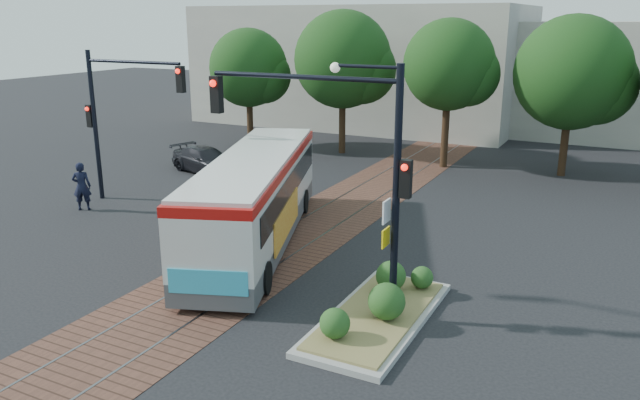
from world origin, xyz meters
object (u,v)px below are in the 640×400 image
Objects in this scene: parked_car at (206,160)px; traffic_island at (380,307)px; signal_pole_main at (348,150)px; signal_pole_left at (114,107)px; city_bus at (256,195)px; officer at (82,186)px.

traffic_island is at bearing -110.97° from parked_car.
traffic_island is 0.87× the size of signal_pole_main.
city_bus is at bearing -11.90° from signal_pole_left.
signal_pole_left is (-7.48, 1.58, 2.23)m from city_bus.
parked_car is (-12.23, 10.42, -3.55)m from signal_pole_main.
signal_pole_main reaches higher than signal_pole_left.
parked_car is (0.51, 7.16, -0.34)m from officer.
signal_pole_left is at bearing 159.64° from traffic_island.
signal_pole_left is 3.17× the size of officer.
officer is at bearing -108.43° from signal_pole_left.
signal_pole_left is (-12.23, 4.80, -0.29)m from signal_pole_main.
signal_pole_main is at bearing -21.45° from signal_pole_left.
signal_pole_main is (4.75, -3.23, 2.52)m from city_bus.
signal_pole_main reaches higher than officer.
traffic_island is 16.86m from parked_car.
parked_car is (-7.48, 7.19, -1.03)m from city_bus.
signal_pole_left is 3.34m from officer.
signal_pole_left is at bearing -143.65° from officer.
officer is (-13.70, 3.35, 0.62)m from traffic_island.
traffic_island is at bearing 131.03° from officer.
traffic_island is 0.87× the size of signal_pole_left.
city_bus is at bearing -116.28° from parked_car.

